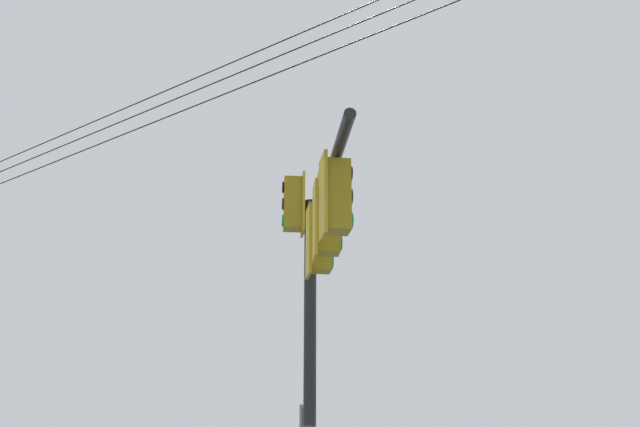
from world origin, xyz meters
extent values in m
cylinder|color=black|center=(0.01, -0.93, 3.07)|extent=(0.20, 0.20, 6.15)
cylinder|color=black|center=(-2.23, -0.32, 5.54)|extent=(4.51, 1.35, 0.14)
cube|color=olive|center=(-0.07, -1.22, 6.09)|extent=(0.37, 0.37, 0.90)
cube|color=#B29319|center=(-0.03, -1.05, 6.09)|extent=(0.44, 0.15, 1.04)
cylinder|color=#360503|center=(-0.12, -1.38, 6.39)|extent=(0.20, 0.08, 0.20)
cylinder|color=#3C2703|center=(-0.12, -1.38, 6.09)|extent=(0.20, 0.08, 0.20)
cylinder|color=green|center=(-0.12, -1.38, 5.79)|extent=(0.20, 0.08, 0.20)
cube|color=olive|center=(0.09, -0.64, 6.09)|extent=(0.37, 0.37, 0.90)
cube|color=#B29319|center=(0.04, -0.80, 6.09)|extent=(0.44, 0.15, 1.04)
cylinder|color=#360503|center=(0.13, -0.48, 6.39)|extent=(0.20, 0.08, 0.20)
cylinder|color=#3C2703|center=(0.13, -0.48, 6.09)|extent=(0.20, 0.08, 0.20)
cylinder|color=green|center=(0.13, -0.48, 5.79)|extent=(0.20, 0.08, 0.20)
cube|color=olive|center=(-1.50, -0.52, 4.99)|extent=(0.36, 0.36, 0.90)
cube|color=#B29319|center=(-1.46, -0.35, 4.99)|extent=(0.44, 0.14, 1.04)
cylinder|color=#360503|center=(-1.53, -0.68, 5.29)|extent=(0.20, 0.08, 0.20)
cylinder|color=#3C2703|center=(-1.53, -0.68, 4.99)|extent=(0.20, 0.08, 0.20)
cylinder|color=green|center=(-1.53, -0.68, 4.69)|extent=(0.20, 0.08, 0.20)
cube|color=olive|center=(-2.42, -0.27, 4.99)|extent=(0.37, 0.37, 0.90)
cube|color=#B29319|center=(-2.37, -0.10, 4.99)|extent=(0.43, 0.16, 1.04)
cylinder|color=#360503|center=(-2.47, -0.42, 5.29)|extent=(0.20, 0.08, 0.20)
cylinder|color=#3C2703|center=(-2.47, -0.42, 4.99)|extent=(0.20, 0.08, 0.20)
cylinder|color=green|center=(-2.47, -0.42, 4.69)|extent=(0.20, 0.08, 0.20)
cube|color=olive|center=(-3.34, -0.01, 4.99)|extent=(0.36, 0.36, 0.90)
cube|color=#B29319|center=(-3.31, 0.15, 4.99)|extent=(0.44, 0.13, 1.04)
cylinder|color=#360503|center=(-3.38, -0.17, 5.29)|extent=(0.20, 0.07, 0.20)
cylinder|color=#3C2703|center=(-3.38, -0.17, 4.99)|extent=(0.20, 0.07, 0.20)
cylinder|color=green|center=(-3.38, -0.17, 4.69)|extent=(0.20, 0.07, 0.20)
cube|color=#0C7238|center=(1.88, -1.51, 2.74)|extent=(0.30, 0.04, 0.36)
cube|color=white|center=(1.88, -1.52, 2.74)|extent=(0.24, 0.02, 0.30)
cylinder|color=black|center=(1.07, -0.25, 8.82)|extent=(23.43, 14.82, 0.57)
cylinder|color=black|center=(1.07, -0.25, 9.16)|extent=(23.43, 14.82, 0.57)
cylinder|color=black|center=(1.07, -0.25, 9.46)|extent=(23.43, 14.82, 0.57)
camera|label=1|loc=(-11.42, 3.35, 1.84)|focal=43.23mm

